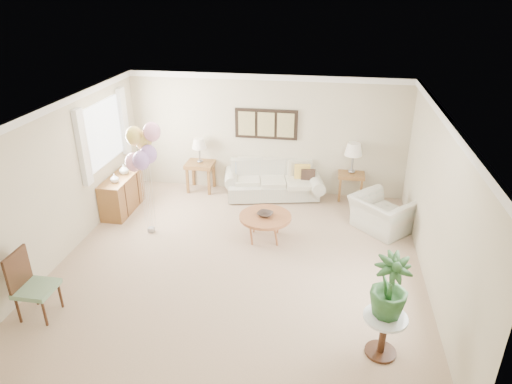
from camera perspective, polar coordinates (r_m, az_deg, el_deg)
ground_plane at (r=7.82m, az=-2.01°, el=-8.74°), size 6.00×6.00×0.00m
room_shell at (r=7.16m, az=-2.92°, el=2.65°), size 6.04×6.04×2.60m
wall_art_triptych at (r=9.84m, az=1.28°, el=8.47°), size 1.35×0.06×0.65m
sofa at (r=9.99m, az=2.20°, el=1.17°), size 2.31×1.20×0.79m
end_table_left at (r=10.26m, az=-6.98°, el=3.14°), size 0.61×0.56×0.67m
end_table_right at (r=10.00m, az=11.79°, el=1.88°), size 0.56×0.51×0.61m
lamp_left at (r=10.08m, az=-7.13°, el=5.94°), size 0.31×0.31×0.55m
lamp_right at (r=9.79m, az=12.10°, el=5.12°), size 0.37×0.37×0.66m
coffee_table at (r=8.26m, az=1.17°, el=-3.21°), size 0.95×0.95×0.48m
decor_bowl at (r=8.21m, az=1.15°, el=-2.80°), size 0.34×0.34×0.07m
armchair at (r=8.93m, az=15.42°, el=-2.68°), size 1.36×1.36×0.67m
side_table at (r=6.11m, az=15.74°, el=-15.77°), size 0.55×0.55×0.59m
potted_plant at (r=5.80m, az=16.39°, el=-11.28°), size 0.56×0.56×0.83m
accent_chair at (r=7.16m, az=-26.38°, el=-10.21°), size 0.49×0.49×1.01m
credenza at (r=9.72m, az=-16.41°, el=-0.22°), size 0.46×1.20×0.74m
vase_white at (r=9.33m, az=-17.28°, el=1.66°), size 0.20×0.20×0.17m
vase_sage at (r=9.68m, az=-16.20°, el=2.73°), size 0.21×0.21×0.20m
balloon_cluster at (r=8.23m, az=-14.04°, el=5.36°), size 0.64×0.59×2.15m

